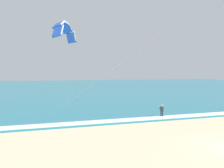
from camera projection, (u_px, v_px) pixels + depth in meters
sea at (73, 87)px, 85.24m from camera, size 200.00×120.00×0.20m
surf_foam at (157, 118)px, 29.40m from camera, size 200.00×1.86×0.04m
surfboard at (162, 118)px, 30.35m from camera, size 0.72×1.46×0.09m
kitesurfer at (162, 111)px, 30.32m from camera, size 0.59×0.59×1.69m
kite_primary at (64, 30)px, 31.33m from camera, size 12.82×8.05×10.88m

